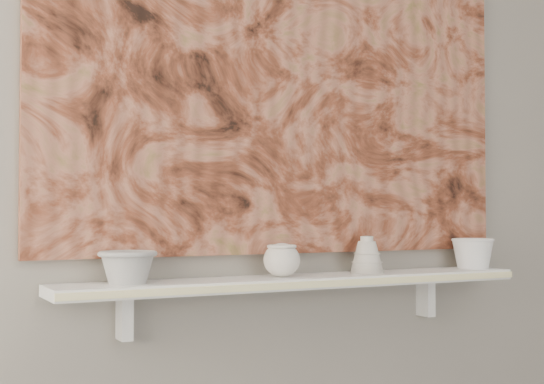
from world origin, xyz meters
TOP-DOWN VIEW (x-y plane):
  - wall_back at (0.00, 1.60)m, footprint 3.60×0.00m
  - shelf at (0.00, 1.51)m, footprint 1.40×0.18m
  - shelf_stripe at (0.00, 1.41)m, footprint 1.40×0.01m
  - bracket_left at (-0.49, 1.57)m, footprint 0.03×0.06m
  - bracket_right at (0.49, 1.57)m, footprint 0.03×0.06m
  - painting at (0.00, 1.59)m, footprint 1.50×0.02m
  - house_motif at (0.45, 1.57)m, footprint 0.09×0.00m
  - bowl_grey at (-0.50, 1.51)m, footprint 0.18×0.18m
  - cup_cream at (-0.07, 1.51)m, footprint 0.12×0.12m
  - bell_vessel at (0.22, 1.51)m, footprint 0.12×0.12m
  - bowl_white at (0.63, 1.51)m, footprint 0.15×0.15m

SIDE VIEW (x-z plane):
  - bracket_left at x=-0.49m, z-range 0.78..0.90m
  - bracket_right at x=0.49m, z-range 0.78..0.90m
  - shelf at x=0.00m, z-range 0.90..0.93m
  - shelf_stripe at x=0.00m, z-range 0.91..0.92m
  - bowl_grey at x=-0.50m, z-range 0.93..1.02m
  - cup_cream at x=-0.07m, z-range 0.93..1.02m
  - bowl_white at x=0.63m, z-range 0.93..1.03m
  - bell_vessel at x=0.22m, z-range 0.93..1.04m
  - house_motif at x=0.45m, z-range 1.19..1.27m
  - wall_back at x=0.00m, z-range -0.45..3.15m
  - painting at x=0.00m, z-range 0.99..2.09m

